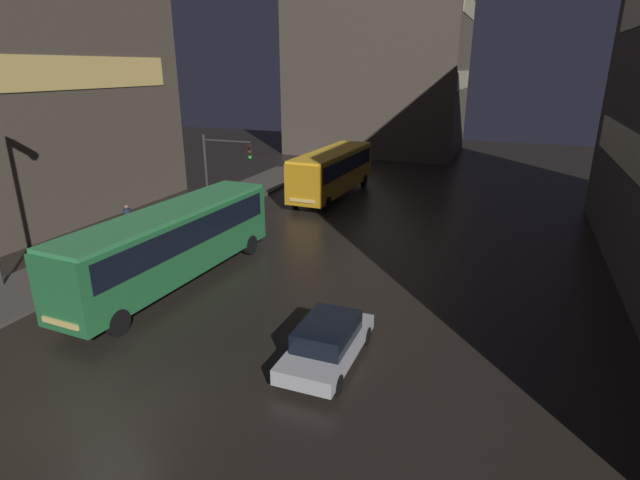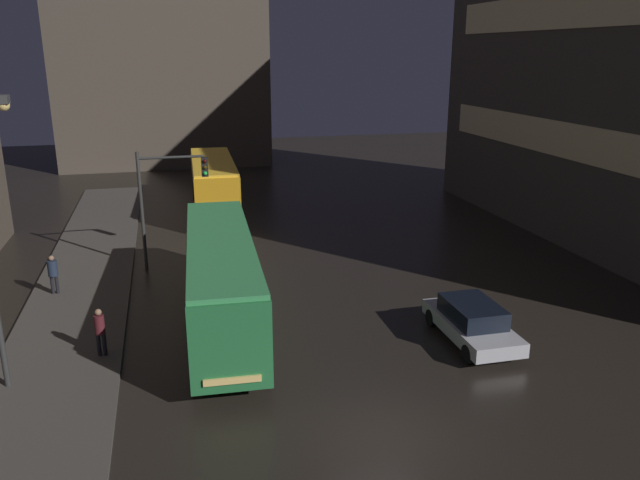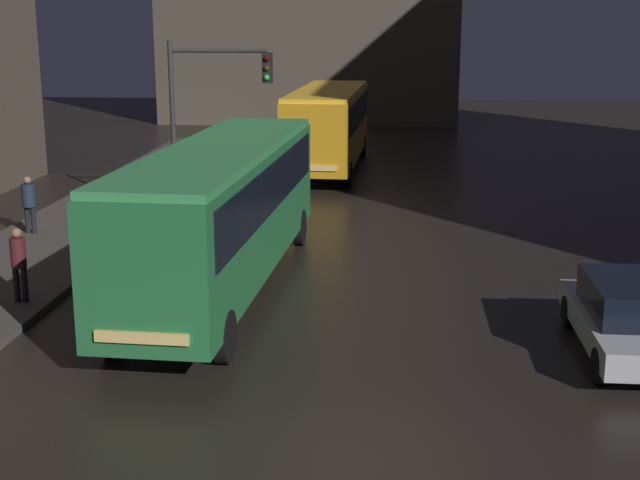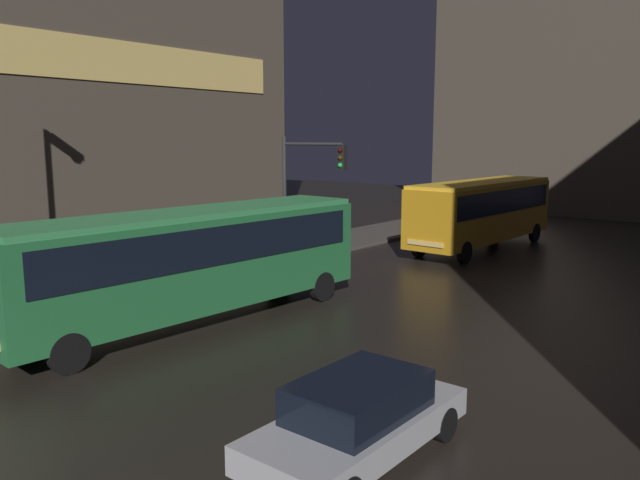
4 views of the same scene
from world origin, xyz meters
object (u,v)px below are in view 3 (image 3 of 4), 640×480
bus_near (223,202)px  pedestrian_mid (29,199)px  car_taxi (631,316)px  traffic_light_main (209,100)px  bus_far (329,120)px  pedestrian_near (19,259)px

bus_near → pedestrian_mid: bearing=-32.0°
car_taxi → traffic_light_main: 15.04m
bus_far → traffic_light_main: bearing=75.9°
bus_near → pedestrian_mid: 8.04m
bus_far → pedestrian_mid: 14.92m
pedestrian_near → pedestrian_mid: 6.73m
bus_near → traffic_light_main: 7.59m
traffic_light_main → pedestrian_near: bearing=-105.1°
bus_near → car_taxi: size_ratio=2.69×
traffic_light_main → car_taxi: bearing=-46.2°
bus_far → traffic_light_main: size_ratio=1.93×
bus_near → pedestrian_near: bearing=25.5°
bus_far → pedestrian_near: (-5.32, -19.05, -0.98)m
pedestrian_mid → traffic_light_main: 6.07m
pedestrian_mid → bus_far: bearing=-96.8°
pedestrian_near → pedestrian_mid: size_ratio=1.00×
traffic_light_main → bus_near: bearing=-76.1°
pedestrian_mid → traffic_light_main: bearing=-126.9°
car_taxi → traffic_light_main: size_ratio=0.80×
bus_near → pedestrian_near: size_ratio=7.18×
car_taxi → pedestrian_mid: bearing=-27.8°
bus_near → car_taxi: bearing=160.5°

